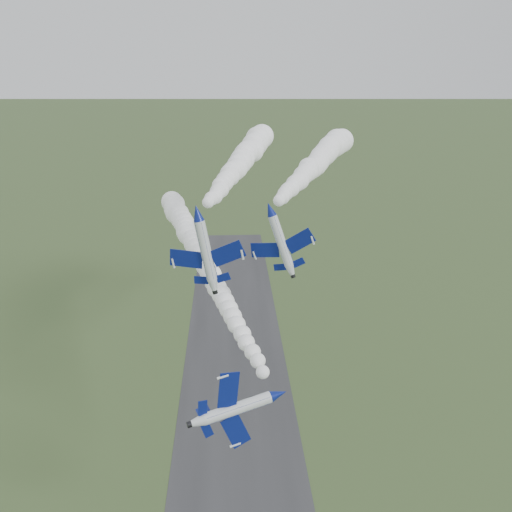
% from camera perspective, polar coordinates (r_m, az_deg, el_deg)
% --- Properties ---
extents(runway, '(24.00, 260.00, 0.04)m').
position_cam_1_polar(runway, '(114.82, -1.87, -17.32)').
color(runway, '#2D2D30').
rests_on(runway, ground).
extents(jet_lead, '(5.26, 12.48, 10.41)m').
position_cam_1_polar(jet_lead, '(71.55, 2.32, -13.67)').
color(jet_lead, white).
extents(smoke_trail_jet_lead, '(27.39, 73.91, 5.07)m').
position_cam_1_polar(smoke_trail_jet_lead, '(105.83, -5.24, -0.58)').
color(smoke_trail_jet_lead, white).
extents(jet_pair_left, '(11.37, 13.55, 3.81)m').
position_cam_1_polar(jet_pair_left, '(81.40, -5.91, 4.31)').
color(jet_pair_left, white).
extents(smoke_trail_jet_pair_left, '(18.85, 57.90, 5.58)m').
position_cam_1_polar(smoke_trail_jet_pair_left, '(111.92, -1.62, 9.25)').
color(smoke_trail_jet_pair_left, white).
extents(jet_pair_right, '(9.49, 11.64, 3.97)m').
position_cam_1_polar(jet_pair_right, '(82.50, 1.39, 4.71)').
color(jet_pair_right, white).
extents(smoke_trail_jet_pair_right, '(24.10, 56.65, 5.58)m').
position_cam_1_polar(smoke_trail_jet_pair_right, '(112.14, 5.99, 9.18)').
color(smoke_trail_jet_pair_right, white).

